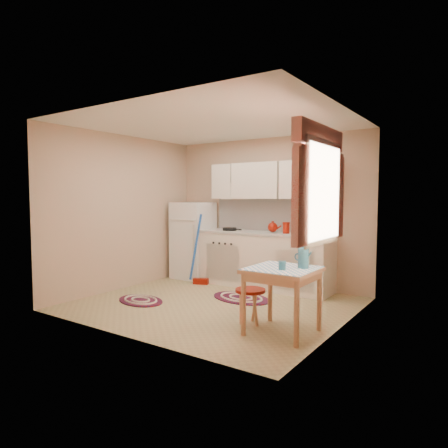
% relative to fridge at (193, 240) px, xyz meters
% --- Properties ---
extents(room_shell, '(3.64, 3.60, 2.52)m').
position_rel_fridge_xyz_m(room_shell, '(1.52, -1.01, 0.90)').
color(room_shell, tan).
rests_on(room_shell, ground).
extents(fridge, '(0.65, 0.60, 1.40)m').
position_rel_fridge_xyz_m(fridge, '(0.00, 0.00, 0.00)').
color(fridge, white).
rests_on(fridge, ground).
extents(broom, '(0.30, 0.21, 1.20)m').
position_rel_fridge_xyz_m(broom, '(0.45, -0.35, -0.10)').
color(broom, blue).
rests_on(broom, ground).
extents(base_cabinets, '(2.25, 0.60, 0.88)m').
position_rel_fridge_xyz_m(base_cabinets, '(1.46, 0.05, -0.26)').
color(base_cabinets, silver).
rests_on(base_cabinets, ground).
extents(countertop, '(2.27, 0.62, 0.04)m').
position_rel_fridge_xyz_m(countertop, '(1.46, 0.05, 0.20)').
color(countertop, '#B3B2AA').
rests_on(countertop, base_cabinets).
extents(frying_pan, '(0.27, 0.27, 0.05)m').
position_rel_fridge_xyz_m(frying_pan, '(0.81, 0.00, 0.24)').
color(frying_pan, black).
rests_on(frying_pan, countertop).
extents(red_kettle, '(0.22, 0.21, 0.18)m').
position_rel_fridge_xyz_m(red_kettle, '(1.61, 0.05, 0.31)').
color(red_kettle, maroon).
rests_on(red_kettle, countertop).
extents(red_canister, '(0.14, 0.14, 0.16)m').
position_rel_fridge_xyz_m(red_canister, '(1.85, 0.05, 0.30)').
color(red_canister, maroon).
rests_on(red_canister, countertop).
extents(table, '(0.72, 0.72, 0.72)m').
position_rel_fridge_xyz_m(table, '(2.68, -1.79, -0.34)').
color(table, tan).
rests_on(table, ground).
extents(stool, '(0.37, 0.37, 0.42)m').
position_rel_fridge_xyz_m(stool, '(2.23, -1.72, -0.49)').
color(stool, maroon).
rests_on(stool, ground).
extents(coffee_pot, '(0.16, 0.14, 0.30)m').
position_rel_fridge_xyz_m(coffee_pot, '(2.87, -1.67, 0.17)').
color(coffee_pot, '#29637D').
rests_on(coffee_pot, table).
extents(mug, '(0.10, 0.10, 0.10)m').
position_rel_fridge_xyz_m(mug, '(2.73, -1.89, 0.07)').
color(mug, '#29637D').
rests_on(mug, table).
extents(rug_center, '(1.06, 0.80, 0.02)m').
position_rel_fridge_xyz_m(rug_center, '(1.53, -0.78, -0.69)').
color(rug_center, '#640B10').
rests_on(rug_center, ground).
extents(rug_left, '(0.89, 0.69, 0.02)m').
position_rel_fridge_xyz_m(rug_left, '(0.40, -1.72, -0.69)').
color(rug_left, '#640B10').
rests_on(rug_left, ground).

